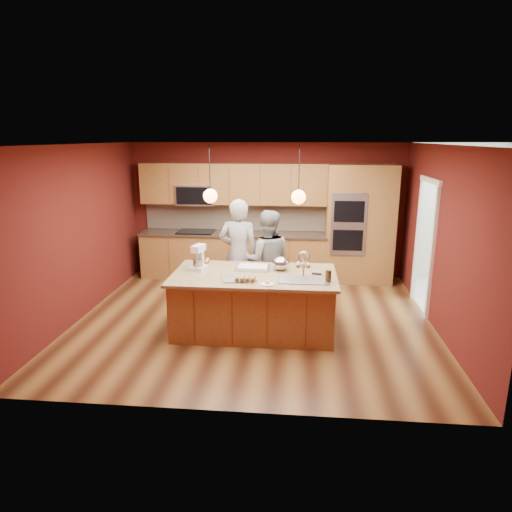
# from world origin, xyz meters

# --- Properties ---
(floor) EXTENTS (5.50, 5.50, 0.00)m
(floor) POSITION_xyz_m (0.00, 0.00, 0.00)
(floor) COLOR #412212
(floor) RESTS_ON ground
(ceiling) EXTENTS (5.50, 5.50, 0.00)m
(ceiling) POSITION_xyz_m (0.00, 0.00, 2.70)
(ceiling) COLOR silver
(ceiling) RESTS_ON ground
(wall_back) EXTENTS (5.50, 0.00, 5.50)m
(wall_back) POSITION_xyz_m (0.00, 2.50, 1.35)
(wall_back) COLOR #4E1410
(wall_back) RESTS_ON ground
(wall_front) EXTENTS (5.50, 0.00, 5.50)m
(wall_front) POSITION_xyz_m (0.00, -2.50, 1.35)
(wall_front) COLOR #4E1410
(wall_front) RESTS_ON ground
(wall_left) EXTENTS (0.00, 5.00, 5.00)m
(wall_left) POSITION_xyz_m (-2.75, 0.00, 1.35)
(wall_left) COLOR #4E1410
(wall_left) RESTS_ON ground
(wall_right) EXTENTS (0.00, 5.00, 5.00)m
(wall_right) POSITION_xyz_m (2.75, 0.00, 1.35)
(wall_right) COLOR #4E1410
(wall_right) RESTS_ON ground
(cabinet_run) EXTENTS (3.74, 0.64, 2.30)m
(cabinet_run) POSITION_xyz_m (-0.68, 2.25, 0.98)
(cabinet_run) COLOR brown
(cabinet_run) RESTS_ON floor
(oven_column) EXTENTS (1.30, 0.62, 2.30)m
(oven_column) POSITION_xyz_m (1.85, 2.19, 1.15)
(oven_column) COLOR brown
(oven_column) RESTS_ON floor
(doorway_trim) EXTENTS (0.08, 1.11, 2.20)m
(doorway_trim) POSITION_xyz_m (2.73, 0.80, 1.05)
(doorway_trim) COLOR white
(doorway_trim) RESTS_ON wall_right
(pendant_left) EXTENTS (0.20, 0.20, 0.80)m
(pendant_left) POSITION_xyz_m (-0.58, -0.38, 2.00)
(pendant_left) COLOR black
(pendant_left) RESTS_ON ceiling
(pendant_right) EXTENTS (0.20, 0.20, 0.80)m
(pendant_right) POSITION_xyz_m (0.66, -0.38, 2.00)
(pendant_right) COLOR black
(pendant_right) RESTS_ON ceiling
(island) EXTENTS (2.38, 1.33, 1.26)m
(island) POSITION_xyz_m (0.06, -0.38, 0.45)
(island) COLOR brown
(island) RESTS_ON floor
(person_left) EXTENTS (0.71, 0.50, 1.84)m
(person_left) POSITION_xyz_m (-0.31, 0.54, 0.92)
(person_left) COLOR black
(person_left) RESTS_ON floor
(person_right) EXTENTS (0.85, 0.69, 1.66)m
(person_right) POSITION_xyz_m (0.17, 0.54, 0.83)
(person_right) COLOR gray
(person_right) RESTS_ON floor
(stand_mixer) EXTENTS (0.25, 0.31, 0.38)m
(stand_mixer) POSITION_xyz_m (-0.81, -0.23, 1.04)
(stand_mixer) COLOR white
(stand_mixer) RESTS_ON island
(sheet_cake) EXTENTS (0.51, 0.38, 0.05)m
(sheet_cake) POSITION_xyz_m (-0.00, -0.13, 0.90)
(sheet_cake) COLOR silver
(sheet_cake) RESTS_ON island
(cooling_rack) EXTENTS (0.55, 0.47, 0.02)m
(cooling_rack) POSITION_xyz_m (-0.15, -0.65, 0.89)
(cooling_rack) COLOR #ABAEB4
(cooling_rack) RESTS_ON island
(mixing_bowl) EXTENTS (0.25, 0.25, 0.22)m
(mixing_bowl) POSITION_xyz_m (0.41, -0.15, 0.98)
(mixing_bowl) COLOR #AFB1B6
(mixing_bowl) RESTS_ON island
(plate) EXTENTS (0.19, 0.19, 0.01)m
(plate) POSITION_xyz_m (0.27, -0.87, 0.88)
(plate) COLOR silver
(plate) RESTS_ON island
(tumbler) EXTENTS (0.08, 0.08, 0.16)m
(tumbler) POSITION_xyz_m (1.09, -0.65, 0.96)
(tumbler) COLOR #3A2811
(tumbler) RESTS_ON island
(phone) EXTENTS (0.15, 0.11, 0.01)m
(phone) POSITION_xyz_m (0.95, -0.32, 0.88)
(phone) COLOR black
(phone) RESTS_ON island
(cupcakes_left) EXTENTS (0.21, 0.21, 0.06)m
(cupcakes_left) POSITION_xyz_m (-0.82, 0.12, 0.91)
(cupcakes_left) COLOR #DDA34F
(cupcakes_left) RESTS_ON island
(cupcakes_rack) EXTENTS (0.30, 0.15, 0.07)m
(cupcakes_rack) POSITION_xyz_m (-0.04, -0.78, 0.93)
(cupcakes_rack) COLOR #DDA34F
(cupcakes_rack) RESTS_ON island
(cupcakes_right) EXTENTS (0.23, 0.15, 0.07)m
(cupcakes_right) POSITION_xyz_m (0.75, 0.04, 0.91)
(cupcakes_right) COLOR #DDA34F
(cupcakes_right) RESTS_ON island
(dryer) EXTENTS (0.70, 0.71, 1.01)m
(dryer) POSITION_xyz_m (4.18, 1.60, 0.51)
(dryer) COLOR white
(dryer) RESTS_ON floor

